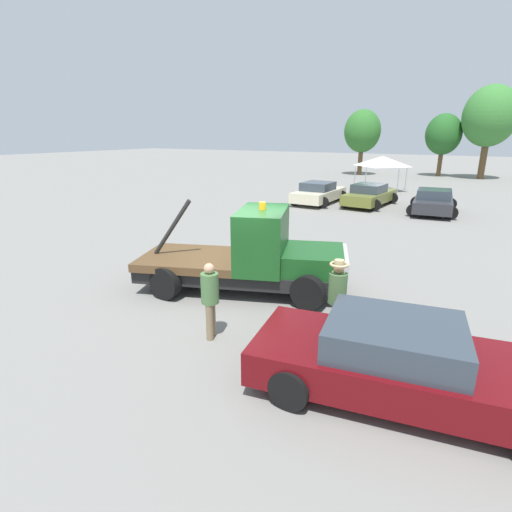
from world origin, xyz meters
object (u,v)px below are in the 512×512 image
at_px(tree_right, 362,131).
at_px(person_near_truck, 337,293).
at_px(foreground_car, 405,362).
at_px(parked_car_cream, 319,193).
at_px(parked_car_olive, 370,195).
at_px(canopy_tent_white, 382,161).
at_px(tree_center, 444,134).
at_px(person_at_hood, 210,296).
at_px(tow_truck, 253,257).
at_px(parked_car_charcoal, 433,202).
at_px(tree_left, 490,116).

bearing_deg(tree_right, person_near_truck, -74.83).
bearing_deg(foreground_car, tree_right, 98.03).
xyz_separation_m(parked_car_cream, parked_car_olive, (3.00, 0.65, -0.00)).
xyz_separation_m(parked_car_cream, canopy_tent_white, (2.03, 7.50, 1.58)).
height_order(person_near_truck, tree_center, tree_center).
height_order(parked_car_olive, tree_right, tree_right).
relative_size(person_at_hood, parked_car_cream, 0.36).
distance_m(parked_car_olive, canopy_tent_white, 7.10).
bearing_deg(person_at_hood, tow_truck, 80.97).
relative_size(person_near_truck, parked_car_charcoal, 0.40).
bearing_deg(parked_car_cream, parked_car_charcoal, -88.38).
height_order(person_near_truck, tree_right, tree_right).
relative_size(tow_truck, person_at_hood, 3.60).
bearing_deg(parked_car_olive, person_at_hood, -170.12).
relative_size(person_at_hood, canopy_tent_white, 0.53).
distance_m(person_at_hood, tree_left, 38.69).
relative_size(tow_truck, tree_right, 0.93).
bearing_deg(person_at_hood, person_near_truck, 7.87).
height_order(foreground_car, parked_car_cream, same).
xyz_separation_m(person_near_truck, person_at_hood, (-2.32, -1.29, -0.07)).
bearing_deg(parked_car_charcoal, person_at_hood, 167.00).
xyz_separation_m(tow_truck, parked_car_cream, (-3.73, 14.53, -0.32)).
xyz_separation_m(person_near_truck, parked_car_cream, (-6.66, 16.06, -0.39)).
relative_size(tree_center, tree_right, 0.93).
bearing_deg(canopy_tent_white, parked_car_charcoal, -58.44).
distance_m(tree_left, tree_right, 11.44).
bearing_deg(person_at_hood, tree_right, 80.06).
xyz_separation_m(parked_car_olive, parked_car_charcoal, (3.63, -0.64, -0.00)).
bearing_deg(person_at_hood, canopy_tent_white, 74.19).
relative_size(foreground_car, tree_left, 0.63).
xyz_separation_m(foreground_car, parked_car_charcoal, (-1.66, 17.44, -0.00)).
distance_m(person_near_truck, tree_right, 36.48).
bearing_deg(person_near_truck, tree_center, -101.19).
height_order(parked_car_charcoal, tree_left, tree_left).
height_order(foreground_car, tree_left, tree_left).
distance_m(foreground_car, tree_center, 39.32).
bearing_deg(tree_right, tree_center, 19.14).
bearing_deg(tree_right, person_at_hood, -78.83).
xyz_separation_m(parked_car_cream, tree_center, (4.57, 21.57, 3.44)).
bearing_deg(tree_center, parked_car_cream, -101.96).
height_order(foreground_car, parked_car_charcoal, same).
xyz_separation_m(parked_car_olive, tree_center, (1.57, 20.92, 3.44)).
bearing_deg(person_at_hood, foreground_car, -22.18).
xyz_separation_m(parked_car_charcoal, canopy_tent_white, (-4.60, 7.49, 1.58)).
distance_m(person_near_truck, canopy_tent_white, 24.04).
distance_m(parked_car_olive, tree_right, 19.62).
relative_size(foreground_car, parked_car_charcoal, 1.20).
xyz_separation_m(foreground_car, tree_center, (-3.72, 38.99, 3.44)).
height_order(tow_truck, tree_right, tree_right).
bearing_deg(parked_car_charcoal, tree_right, 21.05).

